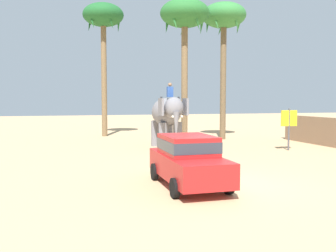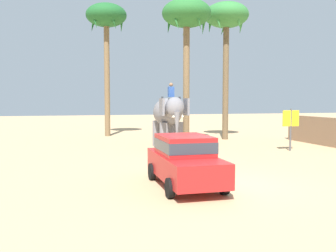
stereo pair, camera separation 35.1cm
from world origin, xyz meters
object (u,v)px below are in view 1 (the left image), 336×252
Objects in this scene: elephant_with_mahout at (167,115)px; palm_tree_left_of_road at (103,20)px; palm_tree_behind_elephant at (185,19)px; car_sedan_foreground at (188,159)px; signboard_yellow at (289,121)px; palm_tree_near_hut at (224,21)px.

elephant_with_mahout is 0.37× the size of palm_tree_left_of_road.
palm_tree_left_of_road is at bearing 124.58° from palm_tree_behind_elephant.
car_sedan_foreground is 9.79m from elephant_with_mahout.
palm_tree_left_of_road is 4.36× the size of signboard_yellow.
elephant_with_mahout reaches higher than car_sedan_foreground.
car_sedan_foreground is 1.06× the size of elephant_with_mahout.
palm_tree_near_hut is at bearing 35.12° from elephant_with_mahout.
palm_tree_behind_elephant is at bearing 48.03° from elephant_with_mahout.
palm_tree_left_of_road reaches higher than palm_tree_near_hut.
palm_tree_behind_elephant is at bearing -153.18° from palm_tree_near_hut.
palm_tree_left_of_road is at bearing 128.94° from signboard_yellow.
car_sedan_foreground is at bearing -87.51° from palm_tree_left_of_road.
signboard_yellow is (9.19, -11.38, -7.45)m from palm_tree_left_of_road.
car_sedan_foreground is 19.83m from palm_tree_left_of_road.
palm_tree_near_hut is 9.66m from signboard_yellow.
palm_tree_near_hut is at bearing 99.15° from signboard_yellow.
palm_tree_behind_elephant reaches higher than signboard_yellow.
palm_tree_near_hut reaches higher than signboard_yellow.
palm_tree_behind_elephant is 0.95× the size of palm_tree_near_hut.
elephant_with_mahout is 11.45m from palm_tree_left_of_road.
palm_tree_left_of_road reaches higher than car_sedan_foreground.
car_sedan_foreground is at bearing -101.85° from elephant_with_mahout.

